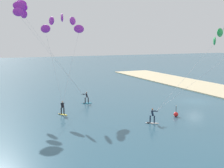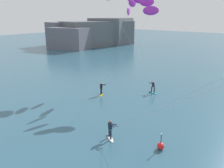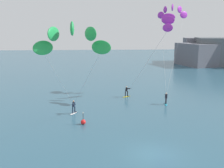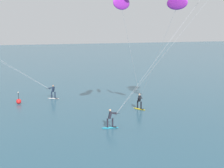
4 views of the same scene
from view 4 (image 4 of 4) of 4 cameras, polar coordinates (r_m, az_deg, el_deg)
The scene contains 1 object.
marker_buoy at distance 36.52m, azimuth -16.70°, elevation -3.04°, with size 0.56×0.56×1.38m.
Camera 4 is at (29.48, 7.40, 8.64)m, focal length 49.98 mm.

